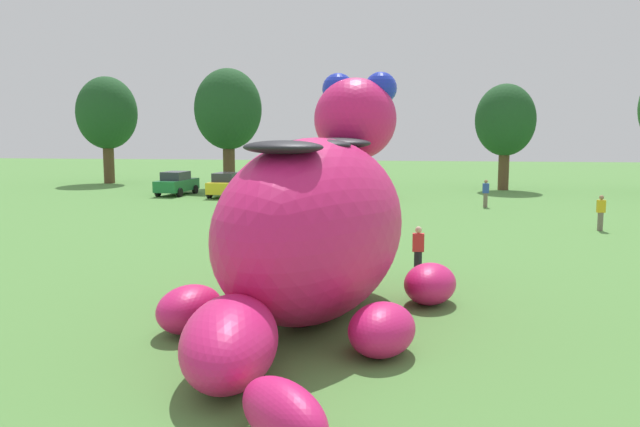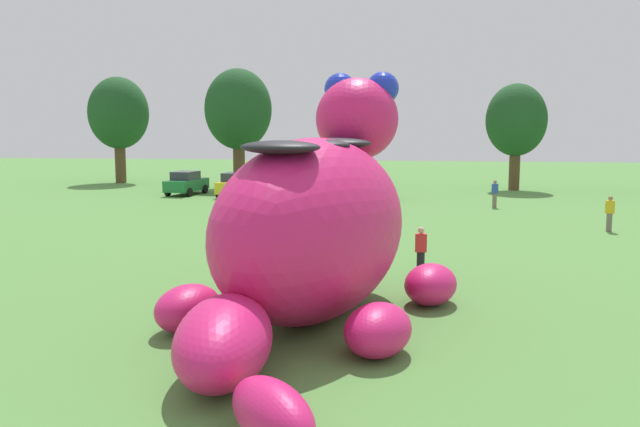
{
  "view_description": "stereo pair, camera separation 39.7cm",
  "coord_description": "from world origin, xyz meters",
  "px_view_note": "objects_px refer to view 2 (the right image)",
  "views": [
    {
      "loc": [
        2.67,
        -17.61,
        4.95
      ],
      "look_at": [
        0.39,
        0.14,
        2.6
      ],
      "focal_mm": 37.2,
      "sensor_mm": 36.0,
      "label": 1
    },
    {
      "loc": [
        3.07,
        -17.56,
        4.95
      ],
      "look_at": [
        0.39,
        0.14,
        2.6
      ],
      "focal_mm": 37.2,
      "sensor_mm": 36.0,
      "label": 2
    }
  ],
  "objects_px": {
    "car_red": "(375,187)",
    "spectator_far_side": "(375,200)",
    "car_yellow": "(236,185)",
    "car_blue": "(325,187)",
    "spectator_wandering": "(495,194)",
    "car_black": "(276,186)",
    "spectator_mid_field": "(610,214)",
    "car_green": "(186,183)",
    "spectator_near_inflatable": "(421,253)",
    "spectator_by_cars": "(243,229)",
    "giant_inflatable_creature": "(315,226)"
  },
  "relations": [
    {
      "from": "spectator_near_inflatable",
      "to": "spectator_far_side",
      "type": "bearing_deg",
      "value": 99.36
    },
    {
      "from": "car_green",
      "to": "car_black",
      "type": "distance_m",
      "value": 7.12
    },
    {
      "from": "spectator_mid_field",
      "to": "spectator_wandering",
      "type": "xyz_separation_m",
      "value": [
        -4.35,
        8.83,
        0.0
      ]
    },
    {
      "from": "car_black",
      "to": "spectator_far_side",
      "type": "xyz_separation_m",
      "value": [
        7.44,
        -7.99,
        -0.01
      ]
    },
    {
      "from": "spectator_by_cars",
      "to": "spectator_wandering",
      "type": "xyz_separation_m",
      "value": [
        11.58,
        15.95,
        0.0
      ]
    },
    {
      "from": "car_yellow",
      "to": "spectator_near_inflatable",
      "type": "distance_m",
      "value": 27.3
    },
    {
      "from": "giant_inflatable_creature",
      "to": "car_red",
      "type": "bearing_deg",
      "value": 90.73
    },
    {
      "from": "car_black",
      "to": "car_red",
      "type": "height_order",
      "value": "same"
    },
    {
      "from": "car_blue",
      "to": "car_red",
      "type": "height_order",
      "value": "same"
    },
    {
      "from": "car_yellow",
      "to": "car_blue",
      "type": "xyz_separation_m",
      "value": [
        6.47,
        -0.75,
        0.0
      ]
    },
    {
      "from": "car_yellow",
      "to": "spectator_far_side",
      "type": "xyz_separation_m",
      "value": [
        10.46,
        -8.59,
        -0.01
      ]
    },
    {
      "from": "car_green",
      "to": "spectator_wandering",
      "type": "bearing_deg",
      "value": -12.39
    },
    {
      "from": "spectator_far_side",
      "to": "car_green",
      "type": "bearing_deg",
      "value": 147.19
    },
    {
      "from": "car_yellow",
      "to": "spectator_far_side",
      "type": "bearing_deg",
      "value": -39.4
    },
    {
      "from": "spectator_wandering",
      "to": "spectator_far_side",
      "type": "xyz_separation_m",
      "value": [
        -7.04,
        -4.59,
        0.0
      ]
    },
    {
      "from": "car_red",
      "to": "spectator_wandering",
      "type": "bearing_deg",
      "value": -24.23
    },
    {
      "from": "spectator_by_cars",
      "to": "car_yellow",
      "type": "bearing_deg",
      "value": 106.5
    },
    {
      "from": "car_yellow",
      "to": "car_black",
      "type": "relative_size",
      "value": 0.99
    },
    {
      "from": "car_green",
      "to": "car_yellow",
      "type": "distance_m",
      "value": 4.04
    },
    {
      "from": "giant_inflatable_creature",
      "to": "spectator_mid_field",
      "type": "distance_m",
      "value": 19.88
    },
    {
      "from": "car_blue",
      "to": "spectator_by_cars",
      "type": "xyz_separation_m",
      "value": [
        -0.56,
        -19.2,
        -0.01
      ]
    },
    {
      "from": "spectator_mid_field",
      "to": "spectator_near_inflatable",
      "type": "bearing_deg",
      "value": -128.38
    },
    {
      "from": "car_black",
      "to": "spectator_mid_field",
      "type": "height_order",
      "value": "car_black"
    },
    {
      "from": "car_black",
      "to": "car_blue",
      "type": "distance_m",
      "value": 3.46
    },
    {
      "from": "spectator_far_side",
      "to": "car_black",
      "type": "bearing_deg",
      "value": 132.93
    },
    {
      "from": "car_black",
      "to": "spectator_mid_field",
      "type": "distance_m",
      "value": 22.45
    },
    {
      "from": "spectator_mid_field",
      "to": "car_green",
      "type": "bearing_deg",
      "value": 152.31
    },
    {
      "from": "giant_inflatable_creature",
      "to": "car_black",
      "type": "distance_m",
      "value": 29.27
    },
    {
      "from": "spectator_wandering",
      "to": "spectator_far_side",
      "type": "relative_size",
      "value": 1.0
    },
    {
      "from": "spectator_near_inflatable",
      "to": "spectator_mid_field",
      "type": "relative_size",
      "value": 1.0
    },
    {
      "from": "giant_inflatable_creature",
      "to": "car_red",
      "type": "xyz_separation_m",
      "value": [
        -0.36,
        28.33,
        -1.55
      ]
    },
    {
      "from": "car_green",
      "to": "spectator_near_inflatable",
      "type": "height_order",
      "value": "car_green"
    },
    {
      "from": "spectator_by_cars",
      "to": "car_red",
      "type": "bearing_deg",
      "value": 78.37
    },
    {
      "from": "giant_inflatable_creature",
      "to": "car_black",
      "type": "xyz_separation_m",
      "value": [
        -7.24,
        28.32,
        -1.55
      ]
    },
    {
      "from": "spectator_far_side",
      "to": "spectator_mid_field",
      "type": "bearing_deg",
      "value": -20.44
    },
    {
      "from": "giant_inflatable_creature",
      "to": "spectator_by_cars",
      "type": "height_order",
      "value": "giant_inflatable_creature"
    },
    {
      "from": "car_yellow",
      "to": "car_blue",
      "type": "height_order",
      "value": "same"
    },
    {
      "from": "car_black",
      "to": "spectator_wandering",
      "type": "distance_m",
      "value": 14.87
    },
    {
      "from": "spectator_wandering",
      "to": "car_yellow",
      "type": "bearing_deg",
      "value": 167.11
    },
    {
      "from": "car_red",
      "to": "spectator_far_side",
      "type": "bearing_deg",
      "value": -86.0
    },
    {
      "from": "car_blue",
      "to": "car_red",
      "type": "relative_size",
      "value": 1.02
    },
    {
      "from": "car_yellow",
      "to": "spectator_near_inflatable",
      "type": "bearing_deg",
      "value": -61.57
    },
    {
      "from": "car_blue",
      "to": "spectator_wandering",
      "type": "height_order",
      "value": "car_blue"
    },
    {
      "from": "car_green",
      "to": "spectator_mid_field",
      "type": "height_order",
      "value": "car_green"
    },
    {
      "from": "car_green",
      "to": "car_yellow",
      "type": "xyz_separation_m",
      "value": [
        3.98,
        -0.72,
        0.0
      ]
    },
    {
      "from": "giant_inflatable_creature",
      "to": "car_blue",
      "type": "distance_m",
      "value": 28.46
    },
    {
      "from": "car_black",
      "to": "spectator_by_cars",
      "type": "relative_size",
      "value": 2.49
    },
    {
      "from": "car_yellow",
      "to": "spectator_mid_field",
      "type": "height_order",
      "value": "car_yellow"
    },
    {
      "from": "spectator_by_cars",
      "to": "car_green",
      "type": "bearing_deg",
      "value": 115.58
    },
    {
      "from": "giant_inflatable_creature",
      "to": "car_red",
      "type": "height_order",
      "value": "giant_inflatable_creature"
    }
  ]
}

